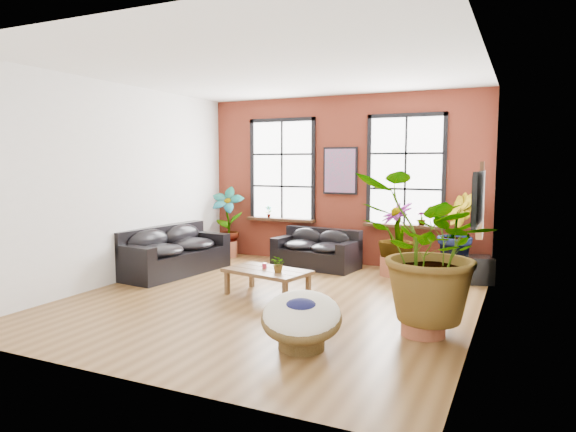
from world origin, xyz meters
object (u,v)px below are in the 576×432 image
coffee_table (267,273)px  papasan_chair (301,318)px  sofa_left (172,252)px  sofa_back (317,250)px

coffee_table → papasan_chair: 2.39m
papasan_chair → sofa_left: bearing=127.7°
coffee_table → papasan_chair: size_ratio=1.24×
papasan_chair → sofa_back: bearing=91.7°
sofa_left → coffee_table: sofa_left is taller
sofa_left → papasan_chair: bearing=-118.0°
sofa_left → coffee_table: 2.55m
sofa_back → coffee_table: 2.42m
coffee_table → sofa_back: bearing=104.5°
sofa_left → papasan_chair: size_ratio=2.01×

